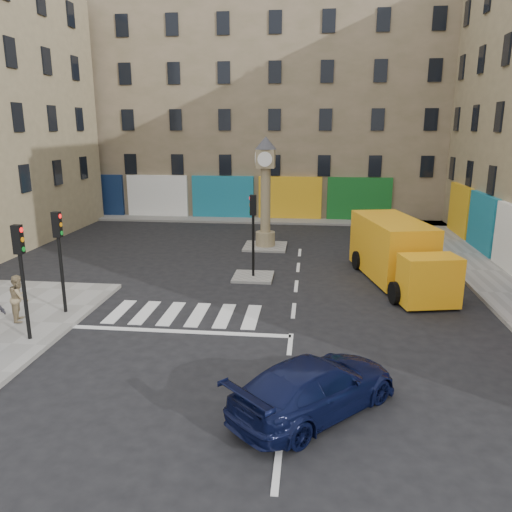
% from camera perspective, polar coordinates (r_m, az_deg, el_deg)
% --- Properties ---
extents(ground, '(120.00, 120.00, 0.00)m').
position_cam_1_polar(ground, '(15.27, 3.75, -11.59)').
color(ground, black).
rests_on(ground, ground).
extents(sidewalk_right, '(2.60, 30.00, 0.15)m').
position_cam_1_polar(sidewalk_right, '(25.94, 24.44, -1.62)').
color(sidewalk_right, gray).
rests_on(sidewalk_right, ground).
extents(sidewalk_far, '(32.00, 2.40, 0.15)m').
position_cam_1_polar(sidewalk_far, '(36.79, -0.86, 4.16)').
color(sidewalk_far, gray).
rests_on(sidewalk_far, ground).
extents(island_near, '(1.80, 1.80, 0.12)m').
position_cam_1_polar(island_near, '(22.84, -0.32, -2.39)').
color(island_near, gray).
rests_on(island_near, ground).
extents(island_far, '(2.40, 2.40, 0.12)m').
position_cam_1_polar(island_far, '(28.60, 1.07, 1.10)').
color(island_far, gray).
rests_on(island_far, ground).
extents(building_far, '(32.00, 10.00, 17.00)m').
position_cam_1_polar(building_far, '(41.98, 0.12, 17.00)').
color(building_far, '#8E785F').
rests_on(building_far, ground).
extents(traffic_light_left_near, '(0.28, 0.22, 3.70)m').
position_cam_1_polar(traffic_light_left_near, '(16.97, -25.28, -0.85)').
color(traffic_light_left_near, black).
rests_on(traffic_light_left_near, sidewalk_left).
extents(traffic_light_left_far, '(0.28, 0.22, 3.70)m').
position_cam_1_polar(traffic_light_left_far, '(18.99, -21.58, 1.05)').
color(traffic_light_left_far, black).
rests_on(traffic_light_left_far, sidewalk_left).
extents(traffic_light_island, '(0.28, 0.22, 3.70)m').
position_cam_1_polar(traffic_light_island, '(22.24, -0.33, 3.86)').
color(traffic_light_island, black).
rests_on(traffic_light_island, island_near).
extents(clock_pillar, '(1.20, 1.20, 6.10)m').
position_cam_1_polar(clock_pillar, '(27.99, 1.10, 8.06)').
color(clock_pillar, '#9B8A65').
rests_on(clock_pillar, island_far).
extents(navy_sedan, '(4.59, 4.69, 1.35)m').
position_cam_1_polar(navy_sedan, '(12.47, 6.80, -14.55)').
color(navy_sedan, black).
rests_on(navy_sedan, ground).
extents(yellow_van, '(3.75, 7.69, 2.69)m').
position_cam_1_polar(yellow_van, '(22.89, 15.83, 0.39)').
color(yellow_van, '#FFA915').
rests_on(yellow_van, ground).
extents(pedestrian_tan, '(0.87, 0.97, 1.63)m').
position_cam_1_polar(pedestrian_tan, '(19.21, -25.44, -4.33)').
color(pedestrian_tan, '#937F5B').
rests_on(pedestrian_tan, sidewalk_left).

